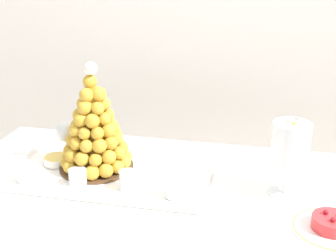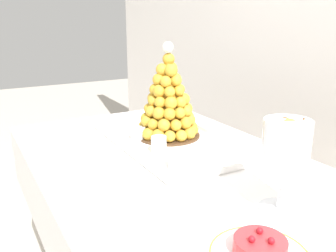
# 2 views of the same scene
# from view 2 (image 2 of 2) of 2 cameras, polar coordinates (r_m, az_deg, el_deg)

# --- Properties ---
(buffet_table) EXTENTS (1.33, 0.82, 0.78)m
(buffet_table) POSITION_cam_2_polar(r_m,az_deg,el_deg) (1.23, 0.61, -9.73)
(buffet_table) COLOR brown
(buffet_table) RESTS_ON ground_plane
(serving_tray) EXTENTS (0.65, 0.37, 0.02)m
(serving_tray) POSITION_cam_2_polar(r_m,az_deg,el_deg) (1.35, 0.27, -2.52)
(serving_tray) COLOR white
(serving_tray) RESTS_ON buffet_table
(croquembouche) EXTENTS (0.24, 0.24, 0.36)m
(croquembouche) POSITION_cam_2_polar(r_m,az_deg,el_deg) (1.37, 0.00, 3.92)
(croquembouche) COLOR #4C331E
(croquembouche) RESTS_ON serving_tray
(dessert_cup_left) EXTENTS (0.06, 0.06, 0.05)m
(dessert_cup_left) POSITION_cam_2_polar(r_m,az_deg,el_deg) (1.51, -7.67, 0.43)
(dessert_cup_left) COLOR silver
(dessert_cup_left) RESTS_ON serving_tray
(dessert_cup_mid_left) EXTENTS (0.06, 0.06, 0.05)m
(dessert_cup_mid_left) POSITION_cam_2_polar(r_m,az_deg,el_deg) (1.37, -4.71, -1.28)
(dessert_cup_mid_left) COLOR silver
(dessert_cup_mid_left) RESTS_ON serving_tray
(dessert_cup_centre) EXTENTS (0.05, 0.05, 0.06)m
(dessert_cup_centre) POSITION_cam_2_polar(r_m,az_deg,el_deg) (1.23, -1.45, -3.07)
(dessert_cup_centre) COLOR silver
(dessert_cup_centre) RESTS_ON serving_tray
(dessert_cup_mid_right) EXTENTS (0.05, 0.05, 0.05)m
(dessert_cup_mid_right) POSITION_cam_2_polar(r_m,az_deg,el_deg) (1.10, 1.45, -5.63)
(dessert_cup_mid_right) COLOR silver
(dessert_cup_mid_right) RESTS_ON serving_tray
(creme_brulee_ramekin) EXTENTS (0.09, 0.09, 0.02)m
(creme_brulee_ramekin) POSITION_cam_2_polar(r_m,az_deg,el_deg) (1.53, -2.52, 0.38)
(creme_brulee_ramekin) COLOR white
(creme_brulee_ramekin) RESTS_ON serving_tray
(macaron_goblet) EXTENTS (0.11, 0.11, 0.24)m
(macaron_goblet) POSITION_cam_2_polar(r_m,az_deg,el_deg) (0.89, 17.90, -3.95)
(macaron_goblet) COLOR white
(macaron_goblet) RESTS_ON buffet_table
(fruit_tart_plate) EXTENTS (0.20, 0.20, 0.05)m
(fruit_tart_plate) POSITION_cam_2_polar(r_m,az_deg,el_deg) (0.77, 14.15, -18.45)
(fruit_tart_plate) COLOR white
(fruit_tart_plate) RESTS_ON buffet_table
(wine_glass) EXTENTS (0.07, 0.07, 0.15)m
(wine_glass) POSITION_cam_2_polar(r_m,az_deg,el_deg) (1.50, -0.99, 3.47)
(wine_glass) COLOR silver
(wine_glass) RESTS_ON buffet_table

